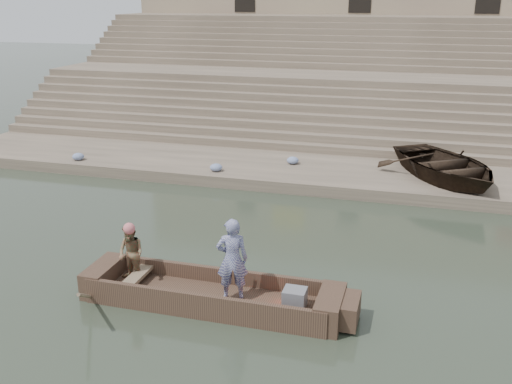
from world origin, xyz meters
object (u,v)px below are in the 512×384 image
at_px(main_rowboat, 211,300).
at_px(beached_rowboat, 446,165).
at_px(standing_man, 232,259).
at_px(rowing_man, 131,254).
at_px(television, 294,298).

height_order(main_rowboat, beached_rowboat, beached_rowboat).
height_order(standing_man, rowing_man, standing_man).
distance_m(main_rowboat, beached_rowboat, 10.62).
relative_size(main_rowboat, television, 10.87).
relative_size(television, beached_rowboat, 0.10).
distance_m(main_rowboat, standing_man, 1.12).
distance_m(main_rowboat, television, 1.84).
bearing_deg(beached_rowboat, rowing_man, -159.23).
xyz_separation_m(rowing_man, beached_rowboat, (6.84, 9.22, 0.02)).
bearing_deg(television, standing_man, 179.70).
bearing_deg(rowing_man, television, 17.62).
bearing_deg(main_rowboat, beached_rowboat, 62.27).
bearing_deg(standing_man, television, 162.09).
distance_m(rowing_man, beached_rowboat, 11.48).
height_order(standing_man, beached_rowboat, standing_man).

